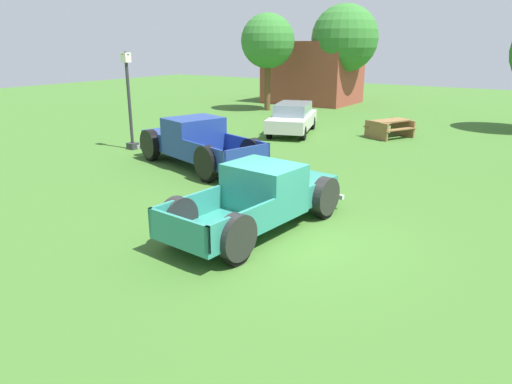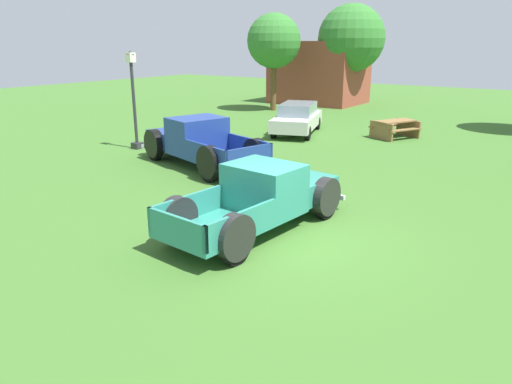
# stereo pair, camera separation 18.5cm
# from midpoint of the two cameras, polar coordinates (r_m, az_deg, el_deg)

# --- Properties ---
(ground_plane) EXTENTS (80.00, 80.00, 0.00)m
(ground_plane) POSITION_cam_midpoint_polar(r_m,az_deg,el_deg) (10.53, 4.19, -5.32)
(ground_plane) COLOR #3D6B28
(pickup_truck_foreground) EXTENTS (2.25, 4.97, 1.48)m
(pickup_truck_foreground) POSITION_cam_midpoint_polar(r_m,az_deg,el_deg) (10.87, 1.67, -0.55)
(pickup_truck_foreground) COLOR #2D8475
(pickup_truck_foreground) RESTS_ON ground_plane
(pickup_truck_behind_left) EXTENTS (5.67, 3.36, 1.64)m
(pickup_truck_behind_left) POSITION_cam_midpoint_polar(r_m,az_deg,el_deg) (16.66, -6.82, 5.98)
(pickup_truck_behind_left) COLOR navy
(pickup_truck_behind_left) RESTS_ON ground_plane
(sedan_distant_b) EXTENTS (2.98, 4.50, 1.39)m
(sedan_distant_b) POSITION_cam_midpoint_polar(r_m,az_deg,el_deg) (22.39, 5.21, 8.84)
(sedan_distant_b) COLOR silver
(sedan_distant_b) RESTS_ON ground_plane
(lamp_post_near) EXTENTS (0.36, 0.36, 3.78)m
(lamp_post_near) POSITION_cam_midpoint_polar(r_m,az_deg,el_deg) (19.42, -14.18, 10.80)
(lamp_post_near) COLOR #2D2D33
(lamp_post_near) RESTS_ON ground_plane
(picnic_table) EXTENTS (2.13, 2.27, 0.78)m
(picnic_table) POSITION_cam_midpoint_polar(r_m,az_deg,el_deg) (22.21, 16.55, 7.51)
(picnic_table) COLOR olive
(picnic_table) RESTS_ON ground_plane
(oak_tree_east) EXTENTS (4.31, 4.31, 6.48)m
(oak_tree_east) POSITION_cam_midpoint_polar(r_m,az_deg,el_deg) (32.88, 11.52, 17.58)
(oak_tree_east) COLOR brown
(oak_tree_east) RESTS_ON ground_plane
(oak_tree_center) EXTENTS (3.24, 3.24, 5.78)m
(oak_tree_center) POSITION_cam_midpoint_polar(r_m,az_deg,el_deg) (30.07, 2.33, 17.59)
(oak_tree_center) COLOR brown
(oak_tree_center) RESTS_ON ground_plane
(brick_pavilion) EXTENTS (5.82, 4.56, 4.16)m
(brick_pavilion) POSITION_cam_midpoint_polar(r_m,az_deg,el_deg) (34.31, 7.73, 14.01)
(brick_pavilion) COLOR brown
(brick_pavilion) RESTS_ON ground_plane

